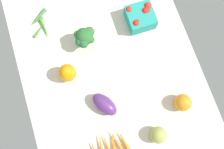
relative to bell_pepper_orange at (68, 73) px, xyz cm
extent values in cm
cube|color=beige|center=(5.71, 17.54, -5.85)|extent=(104.00, 76.00, 2.00)
cone|color=orange|center=(34.79, 14.06, -3.54)|extent=(12.83, 5.09, 2.60)
cone|color=orange|center=(34.99, 11.57, -3.55)|extent=(15.56, 6.71, 2.58)
cone|color=orange|center=(35.20, 8.98, -3.71)|extent=(14.32, 4.51, 2.27)
ellipsoid|color=orange|center=(0.00, 0.00, 0.00)|extent=(9.58, 9.58, 9.69)
cone|color=#458D31|center=(-23.86, -4.65, -3.98)|extent=(9.88, 2.85, 1.74)
cone|color=#4B8940|center=(-28.75, -7.23, -4.23)|extent=(3.34, 6.60, 1.22)
cone|color=#3F783E|center=(-30.31, -6.02, -3.93)|extent=(7.01, 9.09, 1.84)
cone|color=#408531|center=(-24.17, -7.12, -4.16)|extent=(6.17, 6.80, 1.37)
sphere|color=#A0A84F|center=(35.26, 27.40, -1.43)|extent=(6.83, 6.83, 6.83)
cylinder|color=#92BC87|center=(-12.26, 11.08, -2.73)|extent=(2.87, 2.87, 4.22)
sphere|color=#2B6430|center=(-12.26, 11.08, 2.23)|extent=(7.60, 7.60, 7.60)
sphere|color=#2C6631|center=(-10.47, 8.62, 2.48)|extent=(3.70, 3.70, 3.70)
sphere|color=#2D6634|center=(-14.00, 8.58, 2.85)|extent=(2.87, 2.87, 2.87)
sphere|color=#266234|center=(-9.44, 9.93, 2.59)|extent=(4.14, 4.14, 4.14)
sphere|color=#2B6B2C|center=(-10.30, 13.40, 1.78)|extent=(3.04, 3.04, 3.04)
sphere|color=#2C6931|center=(-13.69, 13.76, 2.12)|extent=(4.39, 4.39, 4.39)
ellipsoid|color=#5B2E75|center=(16.98, 10.67, -1.68)|extent=(13.40, 11.63, 6.32)
cube|color=teal|center=(-14.79, 37.37, -1.45)|extent=(11.71, 11.71, 6.79)
sphere|color=red|center=(-11.59, 34.00, 1.61)|extent=(2.87, 2.87, 2.87)
sphere|color=red|center=(-15.60, 39.32, 1.24)|extent=(2.60, 2.60, 2.60)
sphere|color=red|center=(-16.00, 40.44, 1.19)|extent=(3.30, 3.30, 3.30)
sphere|color=red|center=(-17.68, 41.56, 1.62)|extent=(3.27, 3.27, 3.27)
sphere|color=red|center=(-15.88, 39.68, 1.53)|extent=(2.98, 2.98, 2.98)
sphere|color=red|center=(-18.59, 33.13, 1.33)|extent=(3.08, 3.08, 3.08)
sphere|color=red|center=(-12.15, 34.67, 1.21)|extent=(2.49, 2.49, 2.49)
sphere|color=orange|center=(26.21, 41.36, -1.26)|extent=(7.16, 7.16, 7.16)
camera|label=1|loc=(29.78, 9.76, 103.57)|focal=41.28mm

